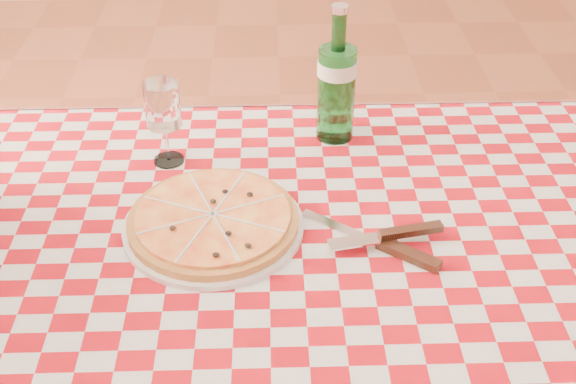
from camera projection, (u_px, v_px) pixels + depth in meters
name	position (u px, v px, depth m)	size (l,w,h in m)	color
dining_table	(301.00, 288.00, 1.22)	(1.20, 0.80, 0.75)	brown
tablecloth	(301.00, 246.00, 1.16)	(1.30, 0.90, 0.01)	#A20914
pizza_plate	(213.00, 220.00, 1.18)	(0.30, 0.30, 0.04)	#D59047
water_bottle	(337.00, 74.00, 1.35)	(0.08, 0.08, 0.27)	#196624
wine_glass	(165.00, 123.00, 1.31)	(0.06, 0.06, 0.16)	white
cutlery	(379.00, 238.00, 1.15)	(0.27, 0.22, 0.03)	silver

